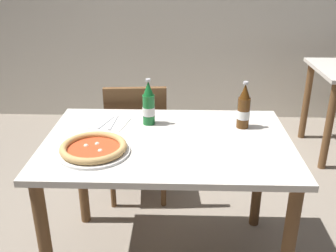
% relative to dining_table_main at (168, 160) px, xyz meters
% --- Properties ---
extents(dining_table_main, '(1.20, 0.80, 0.75)m').
position_rel_dining_table_main_xyz_m(dining_table_main, '(0.00, 0.00, 0.00)').
color(dining_table_main, silver).
rests_on(dining_table_main, ground_plane).
extents(chair_behind_table, '(0.43, 0.43, 0.85)m').
position_rel_dining_table_main_xyz_m(chair_behind_table, '(-0.22, 0.61, -0.15)').
color(chair_behind_table, brown).
rests_on(chair_behind_table, ground_plane).
extents(pizza_margherita_near, '(0.33, 0.33, 0.04)m').
position_rel_dining_table_main_xyz_m(pizza_margherita_near, '(-0.33, -0.15, 0.13)').
color(pizza_margherita_near, white).
rests_on(pizza_margherita_near, dining_table_main).
extents(beer_bottle_left, '(0.07, 0.07, 0.25)m').
position_rel_dining_table_main_xyz_m(beer_bottle_left, '(0.38, 0.16, 0.22)').
color(beer_bottle_left, '#512D0F').
rests_on(beer_bottle_left, dining_table_main).
extents(beer_bottle_center, '(0.07, 0.07, 0.25)m').
position_rel_dining_table_main_xyz_m(beer_bottle_center, '(-0.11, 0.19, 0.22)').
color(beer_bottle_center, '#196B2D').
rests_on(beer_bottle_center, dining_table_main).
extents(napkin_with_cutlery, '(0.21, 0.21, 0.01)m').
position_rel_dining_table_main_xyz_m(napkin_with_cutlery, '(-0.32, 0.19, 0.12)').
color(napkin_with_cutlery, white).
rests_on(napkin_with_cutlery, dining_table_main).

